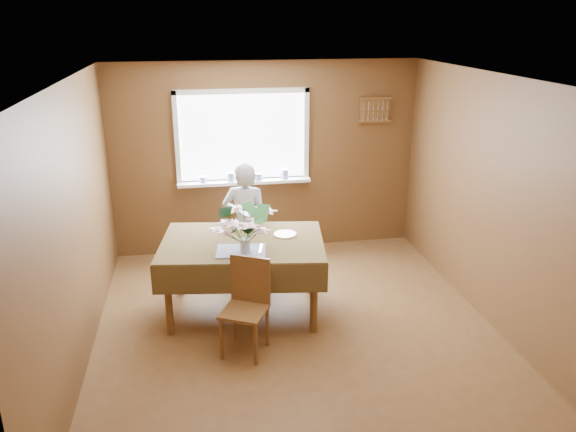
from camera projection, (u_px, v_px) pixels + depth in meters
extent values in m
plane|color=brown|center=(297.00, 331.00, 5.68)|extent=(4.50, 4.50, 0.00)
plane|color=white|center=(299.00, 79.00, 4.84)|extent=(4.50, 4.50, 0.00)
plane|color=brown|center=(266.00, 159.00, 7.35)|extent=(4.00, 0.00, 4.00)
plane|color=brown|center=(372.00, 347.00, 3.17)|extent=(4.00, 0.00, 4.00)
plane|color=brown|center=(75.00, 228.00, 4.94)|extent=(0.00, 4.50, 4.50)
plane|color=brown|center=(495.00, 204.00, 5.58)|extent=(0.00, 4.50, 4.50)
cube|color=white|center=(243.00, 137.00, 7.18)|extent=(1.60, 0.01, 1.10)
cube|color=white|center=(241.00, 91.00, 6.97)|extent=(1.72, 0.06, 0.06)
cube|color=white|center=(244.00, 181.00, 7.36)|extent=(1.72, 0.06, 0.06)
cube|color=white|center=(177.00, 140.00, 7.04)|extent=(0.06, 0.06, 1.22)
cube|color=white|center=(306.00, 135.00, 7.30)|extent=(0.06, 0.06, 1.22)
cube|color=white|center=(244.00, 182.00, 7.30)|extent=(1.72, 0.20, 0.04)
cylinder|color=white|center=(203.00, 179.00, 7.17)|extent=(0.09, 0.09, 0.08)
cylinder|color=white|center=(231.00, 177.00, 7.22)|extent=(0.11, 0.11, 0.12)
cylinder|color=white|center=(258.00, 176.00, 7.28)|extent=(0.12, 0.12, 0.09)
cylinder|color=white|center=(285.00, 174.00, 7.33)|extent=(0.10, 0.10, 0.13)
cube|color=brown|center=(375.00, 110.00, 7.35)|extent=(0.40, 0.03, 0.30)
cube|color=brown|center=(376.00, 99.00, 7.29)|extent=(0.44, 0.04, 0.03)
cube|color=brown|center=(375.00, 122.00, 7.39)|extent=(0.44, 0.04, 0.03)
cylinder|color=brown|center=(168.00, 300.00, 5.51)|extent=(0.07, 0.07, 0.76)
cylinder|color=brown|center=(314.00, 298.00, 5.55)|extent=(0.07, 0.07, 0.76)
cylinder|color=brown|center=(182.00, 262.00, 6.36)|extent=(0.07, 0.07, 0.76)
cylinder|color=brown|center=(308.00, 260.00, 6.40)|extent=(0.07, 0.07, 0.76)
cube|color=brown|center=(242.00, 244.00, 5.82)|extent=(1.74, 1.28, 0.04)
cube|color=#433218|center=(242.00, 242.00, 5.81)|extent=(1.81, 1.36, 0.01)
cube|color=#433218|center=(240.00, 279.00, 5.33)|extent=(1.65, 0.25, 0.30)
cube|color=#433218|center=(245.00, 235.00, 6.40)|extent=(1.65, 0.25, 0.30)
cube|color=#433218|center=(163.00, 256.00, 5.84)|extent=(0.17, 1.12, 0.30)
cube|color=#433218|center=(322.00, 254.00, 5.89)|extent=(0.17, 1.12, 0.30)
cube|color=#4B81D6|center=(241.00, 251.00, 5.56)|extent=(0.53, 0.42, 0.01)
cylinder|color=brown|center=(263.00, 250.00, 7.13)|extent=(0.04, 0.04, 0.41)
cylinder|color=brown|center=(237.00, 251.00, 7.11)|extent=(0.04, 0.04, 0.41)
cylinder|color=brown|center=(264.00, 261.00, 6.82)|extent=(0.04, 0.04, 0.41)
cylinder|color=brown|center=(237.00, 261.00, 6.80)|extent=(0.04, 0.04, 0.41)
cube|color=brown|center=(250.00, 239.00, 6.89)|extent=(0.42, 0.42, 0.03)
cube|color=brown|center=(250.00, 226.00, 6.64)|extent=(0.39, 0.07, 0.46)
cylinder|color=brown|center=(221.00, 339.00, 5.16)|extent=(0.04, 0.04, 0.42)
cylinder|color=brown|center=(256.00, 345.00, 5.07)|extent=(0.04, 0.04, 0.42)
cylinder|color=brown|center=(235.00, 321.00, 5.46)|extent=(0.04, 0.04, 0.42)
cylinder|color=brown|center=(267.00, 326.00, 5.37)|extent=(0.04, 0.04, 0.42)
cube|color=brown|center=(244.00, 312.00, 5.19)|extent=(0.52, 0.52, 0.03)
cube|color=brown|center=(250.00, 279.00, 5.27)|extent=(0.36, 0.20, 0.46)
imported|color=white|center=(246.00, 223.00, 6.56)|extent=(0.60, 0.46, 1.46)
cylinder|color=white|center=(245.00, 245.00, 5.53)|extent=(0.11, 0.11, 0.14)
cylinder|color=#33662D|center=(245.00, 235.00, 5.49)|extent=(0.06, 0.06, 0.10)
cylinder|color=white|center=(285.00, 234.00, 5.97)|extent=(0.27, 0.27, 0.01)
cube|color=silver|center=(261.00, 248.00, 5.60)|extent=(0.07, 0.23, 0.00)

